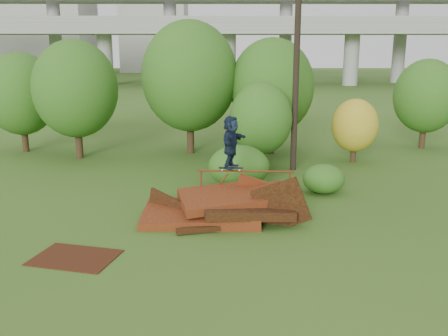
{
  "coord_description": "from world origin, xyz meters",
  "views": [
    {
      "loc": [
        -0.85,
        -14.6,
        5.67
      ],
      "look_at": [
        -0.8,
        2.0,
        1.6
      ],
      "focal_mm": 40.0,
      "sensor_mm": 36.0,
      "label": 1
    }
  ],
  "objects_px": {
    "scrap_pile": "(220,209)",
    "skater": "(231,142)",
    "flat_plate": "(75,258)",
    "utility_pole": "(297,49)"
  },
  "relations": [
    {
      "from": "scrap_pile",
      "to": "skater",
      "type": "height_order",
      "value": "skater"
    },
    {
      "from": "scrap_pile",
      "to": "utility_pole",
      "type": "height_order",
      "value": "utility_pole"
    },
    {
      "from": "scrap_pile",
      "to": "flat_plate",
      "type": "xyz_separation_m",
      "value": [
        -3.97,
        -3.13,
        -0.36
      ]
    },
    {
      "from": "skater",
      "to": "flat_plate",
      "type": "bearing_deg",
      "value": 154.47
    },
    {
      "from": "scrap_pile",
      "to": "skater",
      "type": "bearing_deg",
      "value": 67.76
    },
    {
      "from": "skater",
      "to": "utility_pole",
      "type": "bearing_deg",
      "value": -5.24
    },
    {
      "from": "skater",
      "to": "flat_plate",
      "type": "distance_m",
      "value": 6.44
    },
    {
      "from": "skater",
      "to": "utility_pole",
      "type": "height_order",
      "value": "utility_pole"
    },
    {
      "from": "skater",
      "to": "flat_plate",
      "type": "xyz_separation_m",
      "value": [
        -4.36,
        -4.06,
        -2.46
      ]
    },
    {
      "from": "scrap_pile",
      "to": "flat_plate",
      "type": "bearing_deg",
      "value": -141.78
    }
  ]
}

